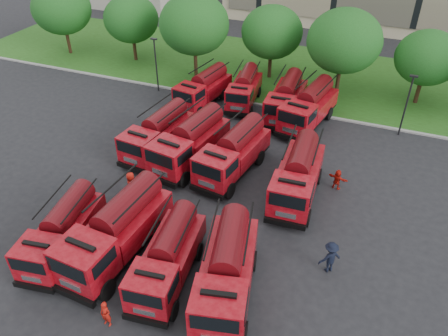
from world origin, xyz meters
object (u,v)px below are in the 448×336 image
(fire_truck_6, at_px, (233,153))
(firefighter_4, at_px, (133,197))
(fire_truck_3, at_px, (227,270))
(firefighter_5, at_px, (336,188))
(fire_truck_2, at_px, (168,257))
(fire_truck_0, at_px, (63,231))
(firefighter_2, at_px, (237,298))
(fire_truck_9, at_px, (244,89))
(firefighter_0, at_px, (108,324))
(fire_truck_4, at_px, (158,133))
(fire_truck_8, at_px, (204,88))
(firefighter_1, at_px, (158,293))
(fire_truck_7, at_px, (298,175))
(fire_truck_11, at_px, (309,107))
(fire_truck_1, at_px, (117,230))
(fire_truck_10, at_px, (286,99))
(fire_truck_5, at_px, (190,142))
(firefighter_3, at_px, (328,270))

(fire_truck_6, relative_size, firefighter_4, 3.79)
(fire_truck_3, bearing_deg, firefighter_5, 58.21)
(fire_truck_6, bearing_deg, fire_truck_2, -80.22)
(fire_truck_0, height_order, firefighter_2, fire_truck_0)
(fire_truck_9, xyz_separation_m, firefighter_0, (1.74, -24.20, -1.45))
(fire_truck_3, bearing_deg, fire_truck_4, 119.56)
(fire_truck_2, relative_size, fire_truck_8, 0.99)
(firefighter_1, relative_size, firefighter_4, 0.86)
(fire_truck_7, xyz_separation_m, firefighter_1, (-4.56, -10.46, -1.66))
(fire_truck_9, relative_size, fire_truck_11, 0.86)
(fire_truck_8, height_order, firefighter_2, fire_truck_8)
(fire_truck_6, xyz_separation_m, fire_truck_11, (3.33, 8.59, 0.03))
(fire_truck_1, height_order, firefighter_5, fire_truck_1)
(fire_truck_10, bearing_deg, fire_truck_11, -24.20)
(firefighter_0, bearing_deg, fire_truck_11, 81.64)
(fire_truck_1, bearing_deg, fire_truck_7, 51.81)
(fire_truck_7, bearing_deg, fire_truck_4, 169.41)
(fire_truck_0, distance_m, fire_truck_9, 21.15)
(fire_truck_0, xyz_separation_m, firefighter_4, (0.97, 5.45, -1.48))
(fire_truck_3, relative_size, fire_truck_9, 1.16)
(fire_truck_5, relative_size, fire_truck_11, 1.01)
(fire_truck_3, bearing_deg, fire_truck_0, 170.48)
(firefighter_4, bearing_deg, fire_truck_4, -45.59)
(fire_truck_4, distance_m, firefighter_2, 14.83)
(fire_truck_4, height_order, firefighter_5, fire_truck_4)
(fire_truck_5, bearing_deg, fire_truck_1, -80.08)
(fire_truck_4, xyz_separation_m, fire_truck_5, (2.83, -0.37, 0.12))
(fire_truck_0, height_order, fire_truck_3, fire_truck_3)
(fire_truck_9, xyz_separation_m, firefighter_4, (-2.21, -15.46, -1.45))
(fire_truck_9, bearing_deg, fire_truck_11, -23.07)
(fire_truck_11, bearing_deg, fire_truck_8, -172.34)
(fire_truck_4, bearing_deg, fire_truck_10, 56.43)
(firefighter_4, bearing_deg, fire_truck_7, -123.44)
(firefighter_4, bearing_deg, fire_truck_2, 170.32)
(fire_truck_4, bearing_deg, fire_truck_5, -1.54)
(fire_truck_3, bearing_deg, firefighter_3, 23.91)
(firefighter_3, bearing_deg, fire_truck_2, -15.80)
(fire_truck_2, xyz_separation_m, fire_truck_9, (-3.14, 20.48, -0.05))
(firefighter_2, bearing_deg, fire_truck_4, 45.11)
(fire_truck_11, height_order, firefighter_5, fire_truck_11)
(fire_truck_6, bearing_deg, fire_truck_3, -62.65)
(fire_truck_11, distance_m, firefighter_0, 22.96)
(firefighter_3, distance_m, firefighter_5, 7.46)
(firefighter_1, xyz_separation_m, firefighter_3, (7.80, 4.83, 0.00))
(fire_truck_3, xyz_separation_m, fire_truck_7, (1.32, 9.06, 0.00))
(fire_truck_0, bearing_deg, fire_truck_11, 54.88)
(fire_truck_9, distance_m, fire_truck_10, 4.18)
(fire_truck_9, bearing_deg, fire_truck_5, -100.00)
(fire_truck_7, bearing_deg, fire_truck_11, 95.31)
(firefighter_5, bearing_deg, fire_truck_4, 15.92)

